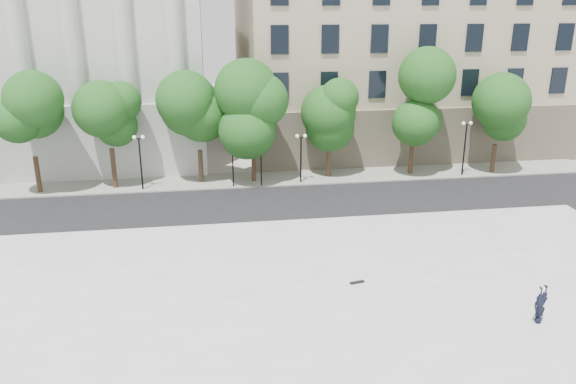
% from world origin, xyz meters
% --- Properties ---
extents(ground, '(160.00, 160.00, 0.00)m').
position_xyz_m(ground, '(0.00, 0.00, 0.00)').
color(ground, beige).
rests_on(ground, ground).
extents(plaza, '(44.00, 22.00, 0.45)m').
position_xyz_m(plaza, '(0.00, 3.00, 0.23)').
color(plaza, white).
rests_on(plaza, ground).
extents(street, '(60.00, 8.00, 0.02)m').
position_xyz_m(street, '(0.00, 18.00, 0.01)').
color(street, black).
rests_on(street, ground).
extents(far_sidewalk, '(60.00, 4.00, 0.12)m').
position_xyz_m(far_sidewalk, '(0.00, 24.00, 0.06)').
color(far_sidewalk, '#A1A095').
rests_on(far_sidewalk, ground).
extents(building_west, '(31.50, 27.65, 25.60)m').
position_xyz_m(building_west, '(-17.00, 38.57, 12.89)').
color(building_west, beige).
rests_on(building_west, ground).
extents(building_east, '(36.00, 26.15, 23.00)m').
position_xyz_m(building_east, '(20.00, 38.91, 11.14)').
color(building_east, tan).
rests_on(building_east, ground).
extents(traffic_light_west, '(1.01, 1.64, 4.16)m').
position_xyz_m(traffic_light_west, '(-0.09, 22.30, 3.66)').
color(traffic_light_west, black).
rests_on(traffic_light_west, ground).
extents(traffic_light_east, '(0.44, 1.73, 4.19)m').
position_xyz_m(traffic_light_east, '(2.06, 22.30, 3.69)').
color(traffic_light_east, black).
rests_on(traffic_light_east, ground).
extents(person_lying, '(1.09, 1.86, 0.48)m').
position_xyz_m(person_lying, '(11.82, 0.67, 0.69)').
color(person_lying, black).
rests_on(person_lying, plaza).
extents(skateboard, '(0.76, 0.34, 0.08)m').
position_xyz_m(skateboard, '(5.06, 5.26, 0.49)').
color(skateboard, black).
rests_on(skateboard, plaza).
extents(street_trees, '(46.38, 5.17, 7.87)m').
position_xyz_m(street_trees, '(1.29, 23.51, 5.20)').
color(street_trees, '#382619').
rests_on(street_trees, ground).
extents(lamp_posts, '(38.36, 0.28, 4.54)m').
position_xyz_m(lamp_posts, '(-0.60, 22.60, 2.98)').
color(lamp_posts, black).
rests_on(lamp_posts, ground).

